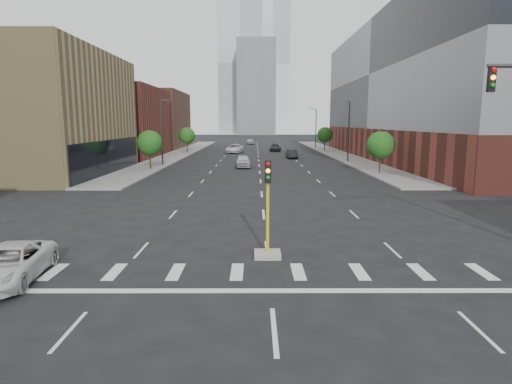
{
  "coord_description": "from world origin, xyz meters",
  "views": [
    {
      "loc": [
        -0.56,
        -9.68,
        6.04
      ],
      "look_at": [
        -0.52,
        11.89,
        2.5
      ],
      "focal_mm": 30.0,
      "sensor_mm": 36.0,
      "label": 1
    }
  ],
  "objects_px": {
    "car_mid_right": "(292,154)",
    "car_deep_right": "(275,148)",
    "parked_minivan": "(8,264)",
    "car_far_left": "(235,149)",
    "car_distant": "(250,141)",
    "median_traffic_signal": "(268,236)",
    "car_near_left": "(243,161)"
  },
  "relations": [
    {
      "from": "median_traffic_signal",
      "to": "car_near_left",
      "type": "relative_size",
      "value": 0.89
    },
    {
      "from": "car_distant",
      "to": "parked_minivan",
      "type": "height_order",
      "value": "car_distant"
    },
    {
      "from": "car_distant",
      "to": "car_far_left",
      "type": "bearing_deg",
      "value": -101.64
    },
    {
      "from": "car_mid_right",
      "to": "car_deep_right",
      "type": "bearing_deg",
      "value": 93.42
    },
    {
      "from": "car_deep_right",
      "to": "parked_minivan",
      "type": "height_order",
      "value": "car_deep_right"
    },
    {
      "from": "car_deep_right",
      "to": "parked_minivan",
      "type": "distance_m",
      "value": 74.73
    },
    {
      "from": "median_traffic_signal",
      "to": "car_deep_right",
      "type": "relative_size",
      "value": 0.82
    },
    {
      "from": "car_near_left",
      "to": "car_deep_right",
      "type": "height_order",
      "value": "car_near_left"
    },
    {
      "from": "parked_minivan",
      "to": "car_distant",
      "type": "bearing_deg",
      "value": 79.11
    },
    {
      "from": "car_mid_right",
      "to": "car_far_left",
      "type": "relative_size",
      "value": 0.75
    },
    {
      "from": "median_traffic_signal",
      "to": "car_distant",
      "type": "xyz_separation_m",
      "value": [
        -1.93,
        98.7,
        -0.19
      ]
    },
    {
      "from": "car_near_left",
      "to": "car_distant",
      "type": "bearing_deg",
      "value": 87.07
    },
    {
      "from": "car_mid_right",
      "to": "parked_minivan",
      "type": "distance_m",
      "value": 58.18
    },
    {
      "from": "car_deep_right",
      "to": "parked_minivan",
      "type": "bearing_deg",
      "value": -94.73
    },
    {
      "from": "median_traffic_signal",
      "to": "car_distant",
      "type": "distance_m",
      "value": 98.72
    },
    {
      "from": "car_near_left",
      "to": "car_far_left",
      "type": "relative_size",
      "value": 0.82
    },
    {
      "from": "car_mid_right",
      "to": "parked_minivan",
      "type": "bearing_deg",
      "value": -108.41
    },
    {
      "from": "car_near_left",
      "to": "parked_minivan",
      "type": "height_order",
      "value": "car_near_left"
    },
    {
      "from": "median_traffic_signal",
      "to": "car_mid_right",
      "type": "bearing_deg",
      "value": 83.98
    },
    {
      "from": "car_distant",
      "to": "median_traffic_signal",
      "type": "bearing_deg",
      "value": -95.94
    },
    {
      "from": "median_traffic_signal",
      "to": "car_near_left",
      "type": "distance_m",
      "value": 38.67
    },
    {
      "from": "car_far_left",
      "to": "car_deep_right",
      "type": "relative_size",
      "value": 1.13
    },
    {
      "from": "car_far_left",
      "to": "car_deep_right",
      "type": "bearing_deg",
      "value": 37.43
    },
    {
      "from": "car_distant",
      "to": "car_deep_right",
      "type": "bearing_deg",
      "value": -85.81
    },
    {
      "from": "car_far_left",
      "to": "parked_minivan",
      "type": "relative_size",
      "value": 1.23
    },
    {
      "from": "car_mid_right",
      "to": "car_near_left",
      "type": "bearing_deg",
      "value": -121.09
    },
    {
      "from": "parked_minivan",
      "to": "car_far_left",
      "type": "bearing_deg",
      "value": 79.13
    },
    {
      "from": "car_far_left",
      "to": "car_mid_right",
      "type": "bearing_deg",
      "value": -43.57
    },
    {
      "from": "median_traffic_signal",
      "to": "car_mid_right",
      "type": "relative_size",
      "value": 0.97
    },
    {
      "from": "car_deep_right",
      "to": "car_distant",
      "type": "height_order",
      "value": "car_distant"
    },
    {
      "from": "median_traffic_signal",
      "to": "car_mid_right",
      "type": "distance_m",
      "value": 53.38
    },
    {
      "from": "car_mid_right",
      "to": "car_distant",
      "type": "relative_size",
      "value": 0.98
    }
  ]
}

